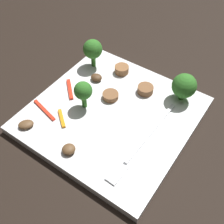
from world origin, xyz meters
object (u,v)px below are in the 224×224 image
Objects in this scene: mushroom_1 at (26,124)px; pepper_strip_0 at (62,118)px; sausage_slice_0 at (122,69)px; fork at (139,146)px; sausage_slice_2 at (110,96)px; mushroom_2 at (96,77)px; pepper_strip_2 at (44,110)px; pepper_strip_1 at (70,89)px; broccoli_floret_1 at (93,50)px; broccoli_floret_2 at (184,86)px; plate at (112,115)px; sausage_slice_1 at (145,89)px; broccoli_floret_0 at (83,91)px; mushroom_0 at (69,149)px.

mushroom_1 reaches higher than pepper_strip_0.
pepper_strip_0 is at bearing -6.07° from sausage_slice_0.
fork is 0.11m from sausage_slice_2.
mushroom_1 is at bearing -9.86° from mushroom_2.
pepper_strip_2 is at bearing -78.18° from fork.
pepper_strip_1 is (-0.06, -0.03, -0.00)m from pepper_strip_0.
broccoli_floret_1 reaches higher than fork.
sausage_slice_0 is (0.00, -0.13, -0.02)m from broccoli_floret_2.
mushroom_2 is (0.03, 0.03, -0.03)m from broccoli_floret_1.
mushroom_2 is at bearing 44.39° from broccoli_floret_1.
broccoli_floret_2 is at bearing 118.75° from pepper_strip_1.
plate is 0.12m from pepper_strip_2.
broccoli_floret_2 reaches higher than sausage_slice_1.
broccoli_floret_0 reaches higher than fork.
fork is at bearing 57.79° from sausage_slice_2.
fork is at bearing 99.50° from pepper_strip_2.
broccoli_floret_1 is 2.76× the size of mushroom_0.
sausage_slice_2 is at bearing -42.02° from sausage_slice_1.
mushroom_0 is 0.54× the size of pepper_strip_0.
fork is at bearing 26.11° from sausage_slice_1.
pepper_strip_2 is (-0.04, 0.00, -0.00)m from mushroom_1.
plate is at bearing 39.37° from sausage_slice_2.
mushroom_0 is 0.10m from pepper_strip_2.
pepper_strip_0 is at bearing -23.83° from sausage_slice_2.
sausage_slice_2 reaches higher than mushroom_1.
sausage_slice_2 is at bearing 156.17° from pepper_strip_0.
broccoli_floret_1 reaches higher than sausage_slice_0.
sausage_slice_0 reaches higher than mushroom_0.
sausage_slice_0 is 1.09× the size of mushroom_1.
broccoli_floret_2 is 1.34× the size of pepper_strip_0.
broccoli_floret_2 is 1.93× the size of sausage_slice_0.
mushroom_0 is 0.09m from mushroom_1.
sausage_slice_1 is 0.18m from pepper_strip_2.
mushroom_0 is at bearing 66.17° from pepper_strip_2.
fork is 8.57× the size of mushroom_0.
sausage_slice_1 is 0.73× the size of pepper_strip_0.
mushroom_2 is at bearing -117.81° from fork.
sausage_slice_1 and mushroom_0 have the same top height.
mushroom_0 is (0.20, 0.04, -0.00)m from sausage_slice_0.
sausage_slice_0 reaches higher than mushroom_2.
pepper_strip_0 and pepper_strip_2 have the same top height.
broccoli_floret_0 is 1.95× the size of sausage_slice_0.
sausage_slice_0 is 0.54× the size of pepper_strip_1.
pepper_strip_0 is (0.11, 0.01, -0.00)m from mushroom_2.
mushroom_1 is 1.16× the size of mushroom_2.
mushroom_1 is 0.64× the size of pepper_strip_0.
pepper_strip_0 is at bearing -76.83° from fork.
broccoli_floret_0 is at bearing -31.21° from sausage_slice_2.
broccoli_floret_2 reaches higher than pepper_strip_1.
mushroom_0 reaches higher than pepper_strip_0.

